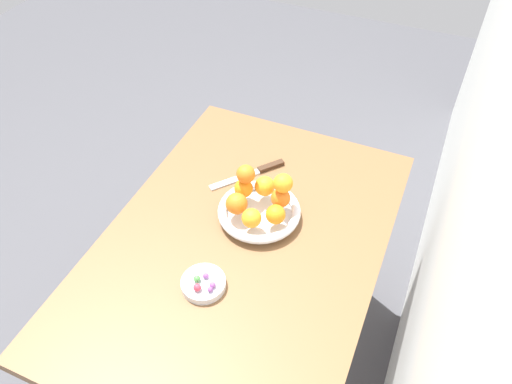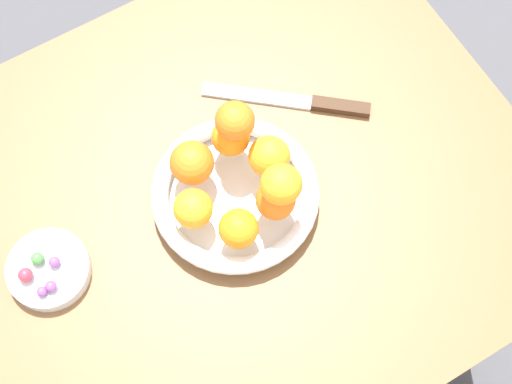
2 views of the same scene
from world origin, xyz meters
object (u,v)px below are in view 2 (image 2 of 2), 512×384
at_px(candy_ball_1, 25,275).
at_px(fruit_bowl, 235,195).
at_px(orange_7, 235,121).
at_px(orange_0, 231,137).
at_px(knife, 301,102).
at_px(orange_4, 276,200).
at_px(candy_ball_2, 50,284).
at_px(orange_5, 270,158).
at_px(dining_table, 175,249).
at_px(candy_ball_4, 54,262).
at_px(candy_ball_3, 41,289).
at_px(orange_1, 192,163).
at_px(orange_2, 193,209).
at_px(candy_ball_0, 37,259).
at_px(candy_dish, 49,270).
at_px(orange_3, 238,228).
at_px(orange_6, 281,184).

bearing_deg(candy_ball_1, fruit_bowl, 172.64).
bearing_deg(orange_7, orange_0, -48.59).
bearing_deg(knife, orange_4, 46.74).
relative_size(fruit_bowl, candy_ball_2, 14.88).
bearing_deg(orange_5, fruit_bowl, 4.45).
distance_m(orange_5, candy_ball_2, 0.35).
relative_size(dining_table, orange_4, 19.40).
distance_m(orange_0, candy_ball_4, 0.30).
xyz_separation_m(candy_ball_3, knife, (-0.47, -0.08, -0.02)).
bearing_deg(candy_ball_3, orange_1, -171.01).
relative_size(orange_1, candy_ball_4, 3.95).
distance_m(orange_2, orange_7, 0.13).
height_order(orange_7, knife, orange_7).
height_order(candy_ball_2, knife, candy_ball_2).
relative_size(orange_2, candy_ball_0, 3.03).
height_order(candy_dish, orange_3, orange_3).
bearing_deg(orange_3, candy_ball_4, -22.69).
bearing_deg(candy_ball_0, candy_ball_1, 29.45).
distance_m(orange_1, candy_ball_1, 0.27).
relative_size(orange_5, candy_ball_2, 3.67).
relative_size(orange_7, candy_ball_2, 3.38).
bearing_deg(knife, candy_ball_1, 5.81).
height_order(orange_4, knife, orange_4).
height_order(orange_6, knife, orange_6).
xyz_separation_m(candy_dish, orange_0, (-0.31, -0.02, 0.06)).
relative_size(candy_ball_2, candy_ball_3, 1.12).
bearing_deg(orange_6, orange_0, -85.15).
xyz_separation_m(orange_2, candy_ball_0, (0.22, -0.06, -0.04)).
xyz_separation_m(orange_6, candy_ball_0, (0.32, -0.11, -0.09)).
bearing_deg(candy_ball_2, fruit_bowl, 177.43).
relative_size(dining_table, orange_6, 19.57).
relative_size(orange_7, candy_ball_3, 3.79).
xyz_separation_m(dining_table, orange_2, (-0.04, 0.01, 0.16)).
xyz_separation_m(fruit_bowl, orange_7, (-0.03, -0.06, 0.10)).
relative_size(candy_ball_0, candy_ball_3, 1.27).
distance_m(candy_ball_1, candy_ball_2, 0.04).
relative_size(fruit_bowl, orange_7, 4.40).
bearing_deg(orange_1, orange_3, 93.77).
bearing_deg(orange_2, candy_ball_3, -4.44).
xyz_separation_m(orange_5, orange_6, (0.02, 0.06, 0.05)).
distance_m(fruit_bowl, orange_5, 0.08).
bearing_deg(dining_table, orange_1, -146.57).
height_order(candy_ball_4, knife, candy_ball_4).
height_order(candy_dish, knife, candy_dish).
distance_m(orange_3, candy_ball_4, 0.26).
distance_m(orange_1, orange_7, 0.09).
xyz_separation_m(orange_3, orange_6, (-0.07, -0.01, 0.06)).
height_order(orange_1, candy_ball_4, orange_1).
bearing_deg(candy_ball_0, orange_2, 164.83).
bearing_deg(orange_2, candy_ball_0, -15.17).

